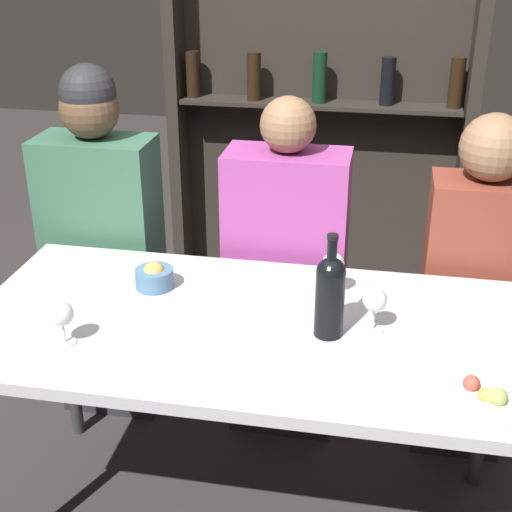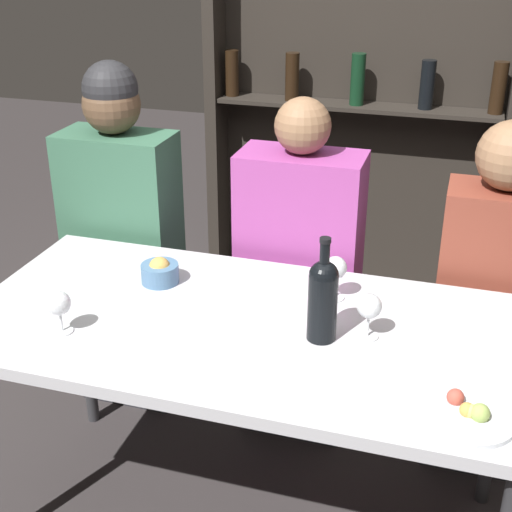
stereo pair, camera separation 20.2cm
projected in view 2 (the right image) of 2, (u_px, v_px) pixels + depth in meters
name	position (u px, v px, depth m)	size (l,w,h in m)	color
dining_table	(244.00, 340.00, 2.01)	(1.58, 0.78, 0.75)	silver
wine_rack_wall	(361.00, 55.00, 3.38)	(1.50, 0.21, 2.33)	#28231E
wine_bottle	(323.00, 296.00, 1.85)	(0.08, 0.08, 0.29)	black
wine_glass_0	(369.00, 308.00, 1.87)	(0.07, 0.07, 0.13)	silver
wine_glass_1	(335.00, 269.00, 2.07)	(0.07, 0.07, 0.13)	silver
wine_glass_2	(59.00, 305.00, 1.90)	(0.07, 0.07, 0.12)	silver
food_plate_0	(468.00, 414.00, 1.60)	(0.21, 0.21, 0.05)	silver
snack_bowl	(160.00, 272.00, 2.19)	(0.12, 0.12, 0.08)	#4C7299
seated_person_left	(124.00, 248.00, 2.68)	(0.41, 0.22, 1.34)	#26262B
seated_person_center	(298.00, 286.00, 2.52)	(0.42, 0.22, 1.26)	#26262B
seated_person_right	(487.00, 311.00, 2.35)	(0.34, 0.22, 1.24)	#26262B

